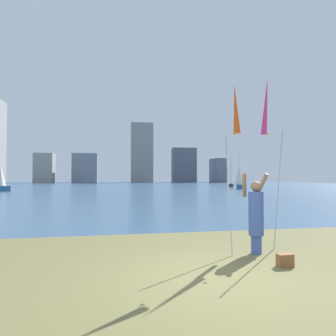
% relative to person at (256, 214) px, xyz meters
% --- Properties ---
extents(ground, '(120.00, 138.00, 0.12)m').
position_rel_person_xyz_m(ground, '(-1.48, 49.46, -1.00)').
color(ground, brown).
extents(person, '(0.70, 0.52, 1.92)m').
position_rel_person_xyz_m(person, '(0.00, 0.00, 0.00)').
color(person, '#3F59A5').
rests_on(person, ground).
extents(kite_flag_left, '(0.16, 0.77, 3.93)m').
position_rel_person_xyz_m(kite_flag_left, '(-0.64, -0.31, 2.32)').
color(kite_flag_left, '#B2B2B7').
rests_on(kite_flag_left, ground).
extents(kite_flag_right, '(0.16, 0.99, 4.43)m').
position_rel_person_xyz_m(kite_flag_right, '(0.64, 0.63, 2.65)').
color(kite_flag_right, '#B2B2B7').
rests_on(kite_flag_right, ground).
extents(bag, '(0.31, 0.18, 0.26)m').
position_rel_person_xyz_m(bag, '(0.07, -1.09, -0.81)').
color(bag, brown).
rests_on(bag, ground).
extents(sailboat_1, '(1.72, 2.59, 5.73)m').
position_rel_person_xyz_m(sailboat_1, '(15.83, 36.42, 0.74)').
color(sailboat_1, '#2D6084').
rests_on(sailboat_1, ground).
extents(sailboat_2, '(2.68, 2.24, 5.02)m').
position_rel_person_xyz_m(sailboat_2, '(-16.98, 34.97, 0.70)').
color(sailboat_2, '#2D6084').
rests_on(sailboat_2, ground).
extents(sailboat_3, '(1.58, 1.88, 4.99)m').
position_rel_person_xyz_m(sailboat_3, '(17.89, 44.57, -0.59)').
color(sailboat_3, '#333D51').
rests_on(sailboat_3, ground).
extents(skyline_tower_1, '(5.38, 5.96, 8.81)m').
position_rel_person_xyz_m(skyline_tower_1, '(-22.46, 89.85, 3.46)').
color(skyline_tower_1, gray).
rests_on(skyline_tower_1, ground).
extents(skyline_tower_2, '(7.59, 6.88, 9.13)m').
position_rel_person_xyz_m(skyline_tower_2, '(-10.90, 93.02, 3.62)').
color(skyline_tower_2, gray).
rests_on(skyline_tower_2, ground).
extents(skyline_tower_3, '(7.18, 3.53, 19.71)m').
position_rel_person_xyz_m(skyline_tower_3, '(7.21, 94.28, 8.91)').
color(skyline_tower_3, gray).
rests_on(skyline_tower_3, ground).
extents(skyline_tower_4, '(7.73, 3.80, 11.30)m').
position_rel_person_xyz_m(skyline_tower_4, '(20.68, 90.59, 4.71)').
color(skyline_tower_4, '#565B66').
rests_on(skyline_tower_4, ground).
extents(skyline_tower_5, '(3.63, 7.21, 7.86)m').
position_rel_person_xyz_m(skyline_tower_5, '(31.89, 89.25, 2.99)').
color(skyline_tower_5, slate).
rests_on(skyline_tower_5, ground).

